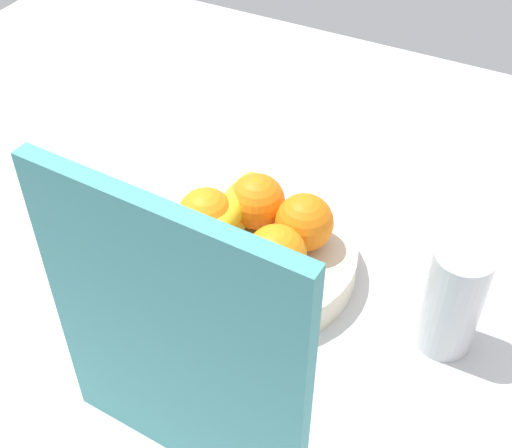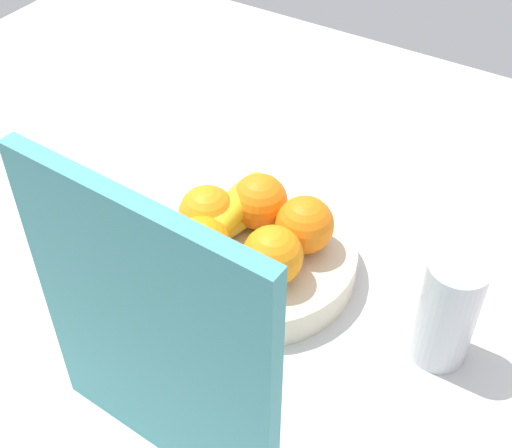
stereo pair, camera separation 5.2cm
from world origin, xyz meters
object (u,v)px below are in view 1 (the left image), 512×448
fruit_bowl (256,258)px  banana_bunch (232,215)px  orange_front_left (276,255)px  cutting_board (173,350)px  orange_front_right (304,222)px  orange_back_right (204,249)px  orange_center (257,201)px  orange_back_left (206,216)px  thermos_tumbler (452,302)px

fruit_bowl → banana_bunch: (4.21, -0.98, 5.46)cm
banana_bunch → fruit_bowl: bearing=166.9°
orange_front_left → cutting_board: 25.97cm
orange_front_right → banana_bunch: (9.66, 2.34, -0.80)cm
orange_front_left → orange_back_right: same height
fruit_bowl → orange_back_right: (3.71, 7.16, 6.26)cm
cutting_board → banana_bunch: bearing=-67.7°
orange_front_right → banana_bunch: bearing=13.6°
orange_front_right → cutting_board: 32.68cm
orange_center → banana_bunch: size_ratio=0.44×
fruit_bowl → orange_front_right: 8.94cm
orange_center → orange_back_right: same height
orange_front_left → orange_back_right: size_ratio=1.00×
fruit_bowl → orange_back_right: orange_back_right is taller
orange_center → banana_bunch: (2.13, 3.21, -0.80)cm
orange_front_right → orange_center: same height
orange_back_left → banana_bunch: (-2.43, -2.60, -0.80)cm
orange_front_left → cutting_board: (-1.13, 24.19, 9.38)cm
orange_center → banana_bunch: bearing=56.4°
fruit_bowl → cutting_board: cutting_board is taller
fruit_bowl → orange_center: size_ratio=3.53×
orange_back_left → orange_back_right: same height
orange_front_right → orange_center: (7.53, -0.87, 0.00)cm
fruit_bowl → orange_back_left: (6.65, 1.63, 6.26)cm
orange_front_right → orange_back_left: (12.10, 4.95, 0.00)cm
cutting_board → thermos_tumbler: (-20.53, -27.74, -10.40)cm
fruit_bowl → orange_back_left: 9.27cm
orange_front_left → orange_front_right: same height
orange_center → orange_back_left: size_ratio=1.00×
orange_back_left → banana_bunch: 3.65cm
fruit_bowl → banana_bunch: size_ratio=1.54×
fruit_bowl → orange_center: (2.08, -4.19, 6.26)cm
orange_back_left → orange_center: bearing=-128.1°
orange_front_right → fruit_bowl: bearing=31.4°
orange_front_left → orange_front_right: (-0.61, -7.12, 0.00)cm
thermos_tumbler → cutting_board: bearing=53.5°
orange_front_left → orange_back_left: (11.49, -2.17, 0.00)cm
orange_center → orange_back_right: 11.46cm
orange_front_left → orange_front_right: 7.14cm
orange_front_left → orange_back_left: same height
fruit_bowl → orange_front_left: 8.78cm
orange_front_left → orange_center: 10.57cm
orange_back_right → thermos_tumbler: bearing=-167.1°
orange_front_right → thermos_tumbler: thermos_tumbler is taller
orange_back_left → cutting_board: 30.69cm
orange_center → thermos_tumbler: bearing=171.2°
orange_front_right → orange_front_left: bearing=85.1°
orange_front_right → orange_back_left: size_ratio=1.00×
orange_back_left → banana_bunch: size_ratio=0.44×
orange_front_right → orange_back_left: bearing=22.2°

